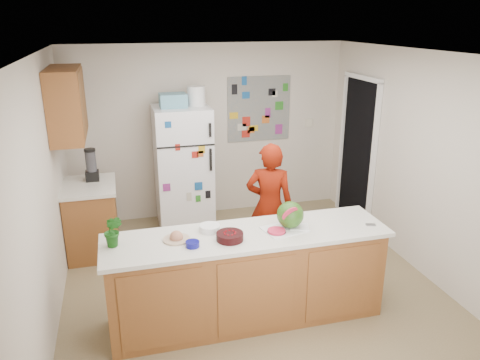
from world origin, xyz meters
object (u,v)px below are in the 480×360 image
object	(u,v)px
refrigerator	(183,168)
watermelon	(290,215)
person	(269,206)
cherry_bowl	(230,236)

from	to	relation	value
refrigerator	watermelon	bearing A→B (deg)	-74.24
person	cherry_bowl	distance (m)	1.30
person	cherry_bowl	bearing A→B (deg)	77.83
refrigerator	cherry_bowl	bearing A→B (deg)	-88.63
person	refrigerator	bearing A→B (deg)	-38.19
person	cherry_bowl	xyz separation A→B (m)	(-0.73, -1.06, 0.20)
refrigerator	cherry_bowl	world-z (taller)	refrigerator
cherry_bowl	refrigerator	bearing A→B (deg)	91.37
cherry_bowl	watermelon	bearing A→B (deg)	8.72
person	cherry_bowl	size ratio (longest dim) A/B	6.12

